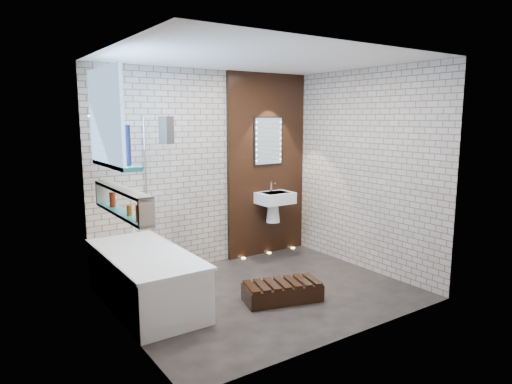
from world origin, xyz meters
TOP-DOWN VIEW (x-y plane):
  - ground at (0.00, 0.00)m, footprint 3.20×3.20m
  - room_shell at (0.00, 0.00)m, footprint 3.24×3.20m
  - walnut_panel at (0.95, 1.27)m, footprint 1.30×0.06m
  - clerestory_window at (-1.57, 0.35)m, footprint 0.18×1.00m
  - display_niche at (-1.53, 0.15)m, footprint 0.14×1.30m
  - bathtub at (-1.22, 0.45)m, footprint 0.79×1.74m
  - bath_screen at (-0.87, 0.89)m, footprint 0.01×0.78m
  - towel at (-0.87, 0.60)m, footprint 0.09×0.22m
  - shower_head at (-1.30, 0.95)m, footprint 0.18×0.18m
  - washbasin at (0.95, 1.07)m, footprint 0.50×0.36m
  - led_mirror at (0.95, 1.23)m, footprint 0.50×0.02m
  - walnut_step at (0.04, -0.30)m, footprint 0.91×0.58m
  - niche_bottles at (-1.53, 0.04)m, footprint 0.06×0.82m
  - sill_vases at (-1.50, 0.05)m, footprint 0.09×0.09m
  - floor_uplights at (0.95, 1.20)m, footprint 0.96×0.06m

SIDE VIEW (x-z plane):
  - ground at x=0.00m, z-range 0.00..0.00m
  - floor_uplights at x=0.95m, z-range 0.00..0.01m
  - walnut_step at x=0.04m, z-range 0.00..0.19m
  - bathtub at x=-1.22m, z-range -0.06..0.64m
  - washbasin at x=0.95m, z-range 0.50..1.08m
  - niche_bottles at x=-1.53m, z-range 1.09..1.24m
  - display_niche at x=-1.53m, z-range 1.07..1.33m
  - bath_screen at x=-0.87m, z-range 0.58..1.98m
  - walnut_panel at x=0.95m, z-range 0.00..2.60m
  - room_shell at x=0.00m, z-range 0.00..2.60m
  - led_mirror at x=0.95m, z-range 1.30..2.00m
  - sill_vases at x=-1.50m, z-range 1.55..1.92m
  - towel at x=-0.87m, z-range 1.70..2.00m
  - clerestory_window at x=-1.57m, z-range 1.43..2.37m
  - shower_head at x=-1.30m, z-range 1.99..2.01m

